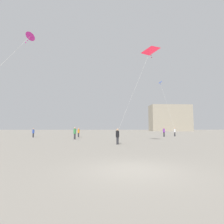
{
  "coord_description": "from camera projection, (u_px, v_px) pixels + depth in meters",
  "views": [
    {
      "loc": [
        -1.31,
        -7.21,
        1.75
      ],
      "look_at": [
        0.0,
        16.55,
        3.95
      ],
      "focal_mm": 27.4,
      "sensor_mm": 36.0,
      "label": 1
    }
  ],
  "objects": [
    {
      "name": "ground_plane",
      "position": [
        134.0,
        170.0,
        7.08
      ],
      "size": [
        300.0,
        300.0,
        0.0
      ],
      "primitive_type": "plane",
      "color": "#9E9689"
    },
    {
      "name": "person_in_black",
      "position": [
        117.0,
        136.0,
        18.06
      ],
      "size": [
        0.36,
        0.36,
        1.67
      ],
      "rotation": [
        0.0,
        0.0,
        0.7
      ],
      "color": "#2D2D33",
      "rests_on": "ground_plane"
    },
    {
      "name": "person_in_blue",
      "position": [
        33.0,
        132.0,
        31.07
      ],
      "size": [
        0.36,
        0.36,
        1.65
      ],
      "rotation": [
        0.0,
        0.0,
        0.13
      ],
      "color": "#2D2D33",
      "rests_on": "ground_plane"
    },
    {
      "name": "person_in_orange",
      "position": [
        79.0,
        132.0,
        31.52
      ],
      "size": [
        0.38,
        0.38,
        1.73
      ],
      "rotation": [
        0.0,
        0.0,
        1.33
      ],
      "color": "#2D2D33",
      "rests_on": "ground_plane"
    },
    {
      "name": "person_in_green",
      "position": [
        75.0,
        133.0,
        26.02
      ],
      "size": [
        0.4,
        0.4,
        1.85
      ],
      "rotation": [
        0.0,
        0.0,
        6.13
      ],
      "color": "#2D2D33",
      "rests_on": "ground_plane"
    },
    {
      "name": "person_in_white",
      "position": [
        175.0,
        131.0,
        35.42
      ],
      "size": [
        0.39,
        0.39,
        1.8
      ],
      "rotation": [
        0.0,
        0.0,
        0.84
      ],
      "color": "#2D2D33",
      "rests_on": "ground_plane"
    },
    {
      "name": "person_in_purple",
      "position": [
        164.0,
        132.0,
        33.83
      ],
      "size": [
        0.4,
        0.4,
        1.83
      ],
      "rotation": [
        0.0,
        0.0,
        2.07
      ],
      "color": "#2D2D33",
      "rests_on": "ground_plane"
    },
    {
      "name": "kite_magenta_diamond",
      "position": [
        29.0,
        37.0,
        15.63
      ],
      "size": [
        6.28,
        2.85,
        9.16
      ],
      "color": "#D12899"
    },
    {
      "name": "kite_cobalt_diamond",
      "position": [
        160.0,
        83.0,
        38.76
      ],
      "size": [
        2.4,
        3.03,
        11.18
      ],
      "color": "blue"
    },
    {
      "name": "kite_crimson_delta",
      "position": [
        150.0,
        51.0,
        18.66
      ],
      "size": [
        4.42,
        1.44,
        9.39
      ],
      "color": "red"
    },
    {
      "name": "building_left_hall",
      "position": [
        170.0,
        118.0,
        91.98
      ],
      "size": [
        21.33,
        8.55,
        13.93
      ],
      "color": "#A39984",
      "rests_on": "ground_plane"
    }
  ]
}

